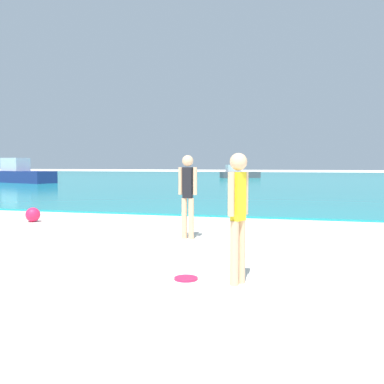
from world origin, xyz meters
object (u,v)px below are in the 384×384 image
boat_far (239,173)px  boat_near (22,174)px  frisbee (186,278)px  person_standing (238,210)px  beach_ball (33,215)px  person_distant (188,192)px

boat_far → boat_near: bearing=-163.4°
frisbee → boat_near: 28.37m
person_standing → boat_far: 35.96m
boat_near → beach_ball: size_ratio=15.69×
frisbee → person_distant: 2.96m
frisbee → person_standing: bearing=-3.3°
boat_near → beach_ball: boat_near is taller
person_standing → frisbee: person_standing is taller
beach_ball → person_distant: bearing=-16.9°
person_distant → boat_near: 25.86m
frisbee → beach_ball: 6.44m
beach_ball → frisbee: bearing=-38.8°
person_distant → boat_near: bearing=-44.0°
frisbee → beach_ball: bearing=141.2°
person_standing → boat_far: bearing=-144.8°
frisbee → boat_far: boat_far is taller
boat_near → boat_far: bearing=63.1°
person_distant → beach_ball: bearing=-13.8°
person_distant → boat_near: boat_near is taller
boat_near → beach_ball: 22.08m
person_distant → boat_far: person_distant is taller
frisbee → boat_far: size_ratio=0.08×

